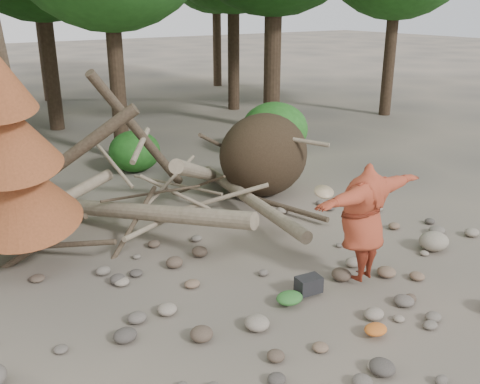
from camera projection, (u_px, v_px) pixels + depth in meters
ground at (292, 304)px, 8.28m from camera, size 120.00×120.00×0.00m
deadfall_pile at (245, 161)px, 12.33m from camera, size 8.55×5.24×3.30m
dead_conifer at (12, 155)px, 8.56m from camera, size 2.06×2.16×4.35m
bush_mid at (135, 151)px, 14.60m from camera, size 1.40×1.40×1.12m
bush_right at (275, 129)px, 16.11m from camera, size 2.00×2.00×1.60m
frisbee_thrower at (363, 222)px, 8.60m from camera, size 2.51×0.87×1.99m
backpack at (309, 288)px, 8.49m from camera, size 0.43×0.31×0.26m
cloth_green at (289, 301)px, 8.22m from camera, size 0.43×0.36×0.16m
cloth_orange at (375, 332)px, 7.47m from camera, size 0.35×0.28×0.13m
boulder_mid_right at (434, 241)px, 10.04m from camera, size 0.58×0.52×0.35m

